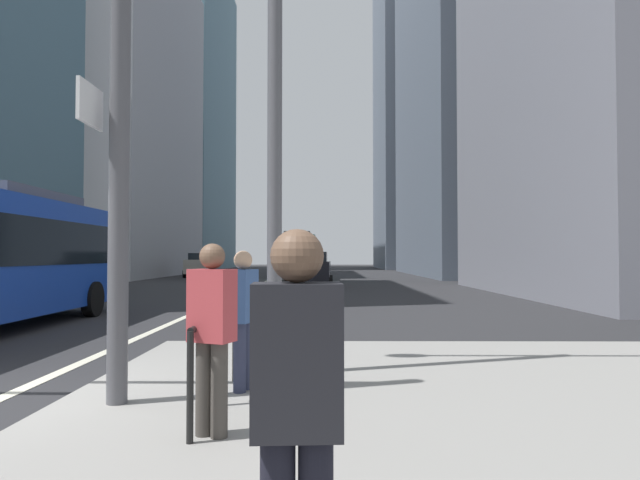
{
  "coord_description": "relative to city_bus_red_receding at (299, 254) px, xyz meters",
  "views": [
    {
      "loc": [
        3.95,
        -6.4,
        1.75
      ],
      "look_at": [
        3.58,
        36.31,
        2.94
      ],
      "focal_mm": 31.21,
      "sensor_mm": 36.0,
      "label": 1
    }
  ],
  "objects": [
    {
      "name": "ground_plane",
      "position": [
        -2.06,
        -14.61,
        -1.84
      ],
      "size": [
        160.0,
        160.0,
        0.0
      ],
      "primitive_type": "plane",
      "color": "#28282B"
    },
    {
      "name": "pedestrian_waiting",
      "position": [
        0.89,
        -36.07,
        -0.74
      ],
      "size": [
        0.44,
        0.37,
        1.7
      ],
      "color": "#423D38",
      "rests_on": "median_island"
    },
    {
      "name": "car_receding_near",
      "position": [
        1.27,
        -10.85,
        -0.85
      ],
      "size": [
        2.14,
        4.34,
        1.94
      ],
      "color": "black",
      "rests_on": "ground"
    },
    {
      "name": "office_tower_left_mid",
      "position": [
        -18.06,
        6.99,
        12.53
      ],
      "size": [
        13.88,
        21.81,
        28.72
      ],
      "primitive_type": "cube",
      "color": "#9E9EA3",
      "rests_on": "ground"
    },
    {
      "name": "office_tower_right_far",
      "position": [
        14.94,
        34.79,
        23.8
      ],
      "size": [
        11.33,
        17.59,
        51.28
      ],
      "primitive_type": "cube",
      "color": "slate",
      "rests_on": "ground"
    },
    {
      "name": "lane_centre_line",
      "position": [
        -2.06,
        -4.61,
        -1.83
      ],
      "size": [
        0.2,
        80.0,
        0.01
      ],
      "primitive_type": "cube",
      "color": "beige",
      "rests_on": "ground"
    },
    {
      "name": "office_tower_left_far",
      "position": [
        -18.06,
        31.29,
        18.06
      ],
      "size": [
        13.05,
        22.48,
        39.79
      ],
      "primitive_type": "cube",
      "color": "slate",
      "rests_on": "ground"
    },
    {
      "name": "pedestrian_railing",
      "position": [
        0.74,
        -34.5,
        -0.98
      ],
      "size": [
        0.06,
        3.57,
        0.98
      ],
      "color": "black",
      "rests_on": "median_island"
    },
    {
      "name": "office_tower_right_mid",
      "position": [
        14.94,
        9.44,
        17.15
      ],
      "size": [
        10.02,
        24.65,
        37.97
      ],
      "primitive_type": "cube",
      "color": "slate",
      "rests_on": "ground"
    },
    {
      "name": "city_bus_red_receding",
      "position": [
        0.0,
        0.0,
        0.0
      ],
      "size": [
        2.71,
        11.13,
        3.4
      ],
      "color": "#198456",
      "rests_on": "ground"
    },
    {
      "name": "car_oncoming_mid",
      "position": [
        -8.18,
        3.6,
        -0.85
      ],
      "size": [
        2.17,
        4.08,
        1.94
      ],
      "color": "#B2A899",
      "rests_on": "ground"
    },
    {
      "name": "median_island",
      "position": [
        3.44,
        -35.61,
        -1.76
      ],
      "size": [
        9.0,
        10.0,
        0.15
      ],
      "primitive_type": "cube",
      "color": "gray",
      "rests_on": "ground"
    },
    {
      "name": "pedestrian_far",
      "position": [
        1.77,
        -38.65,
        -0.74
      ],
      "size": [
        0.39,
        0.26,
        1.71
      ],
      "color": "black",
      "rests_on": "median_island"
    },
    {
      "name": "pedestrian_walking",
      "position": [
        0.92,
        -34.42,
        -0.77
      ],
      "size": [
        0.34,
        0.43,
        1.65
      ],
      "color": "#2D334C",
      "rests_on": "median_island"
    }
  ]
}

